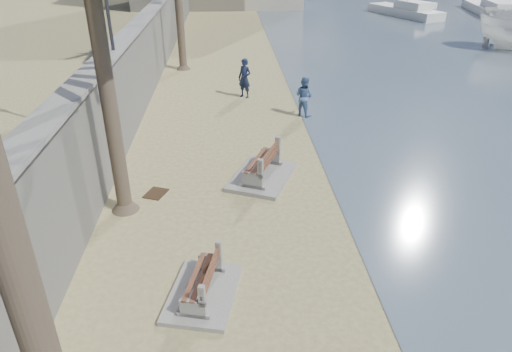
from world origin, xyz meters
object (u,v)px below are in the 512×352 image
person_a (245,75)px  person_b (304,94)px  bench_far (262,166)px  yacht_near (496,11)px  sailboat_west (410,7)px  yacht_far (404,12)px  bench_near (202,282)px

person_a → person_b: person_a is taller
bench_far → yacht_near: size_ratio=0.25×
person_b → sailboat_west: size_ratio=0.18×
person_a → person_b: (2.49, -2.70, -0.13)m
yacht_far → person_a: bearing=123.2°
yacht_near → sailboat_west: size_ratio=1.13×
yacht_near → sailboat_west: sailboat_west is taller
person_b → bench_near: bearing=115.0°
person_a → sailboat_west: size_ratio=0.21×
person_a → yacht_far: size_ratio=0.26×
bench_far → person_a: 8.57m
bench_near → person_a: size_ratio=1.07×
bench_far → bench_near: bearing=-107.6°
bench_far → person_b: (2.28, 5.84, 0.50)m
yacht_near → yacht_far: 9.23m
bench_near → bench_far: bench_far is taller
bench_near → yacht_near: bearing=54.3°
yacht_near → sailboat_west: bearing=73.9°
bench_far → yacht_near: (25.73, 32.80, -0.11)m
person_b → yacht_far: bearing=-73.2°
bench_far → yacht_near: 41.69m
sailboat_west → person_a: bearing=-123.7°
person_a → person_b: size_ratio=1.13×
person_a → person_b: 3.67m
person_a → yacht_near: size_ratio=0.18×
person_a → yacht_near: bearing=81.1°
yacht_far → bench_near: bearing=132.2°
bench_near → sailboat_west: sailboat_west is taller
person_b → yacht_near: 35.74m
bench_near → person_b: person_b is taller
yacht_far → sailboat_west: bearing=-50.3°
bench_far → sailboat_west: bearing=63.2°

